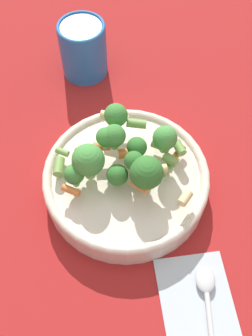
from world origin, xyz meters
TOP-DOWN VIEW (x-y plane):
  - ground_plane at (0.00, 0.00)m, footprint 3.00×3.00m
  - bowl at (0.00, 0.00)m, footprint 0.25×0.25m
  - pasta_salad at (0.00, 0.01)m, footprint 0.16×0.21m
  - cup at (0.17, 0.20)m, footprint 0.08×0.08m
  - napkin at (-0.10, -0.18)m, footprint 0.17×0.17m
  - spoon at (-0.10, -0.19)m, footprint 0.15×0.11m

SIDE VIEW (x-z plane):
  - ground_plane at x=0.00m, z-range 0.00..0.00m
  - napkin at x=-0.10m, z-range 0.00..0.01m
  - spoon at x=-0.10m, z-range 0.01..0.02m
  - bowl at x=0.00m, z-range 0.00..0.05m
  - cup at x=0.17m, z-range 0.00..0.10m
  - pasta_salad at x=0.00m, z-range 0.05..0.12m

